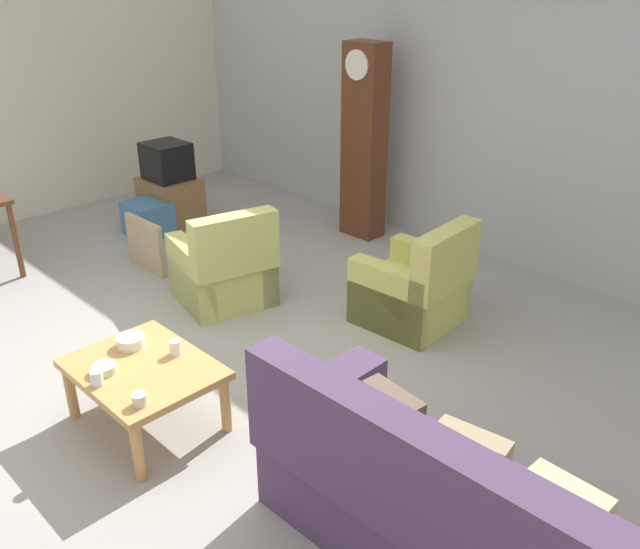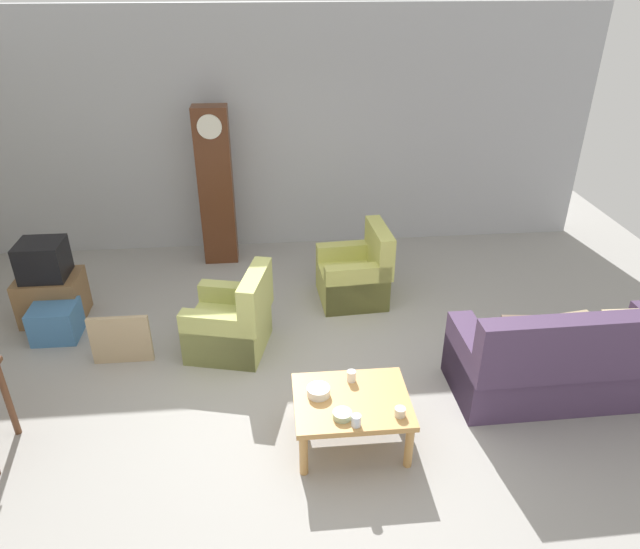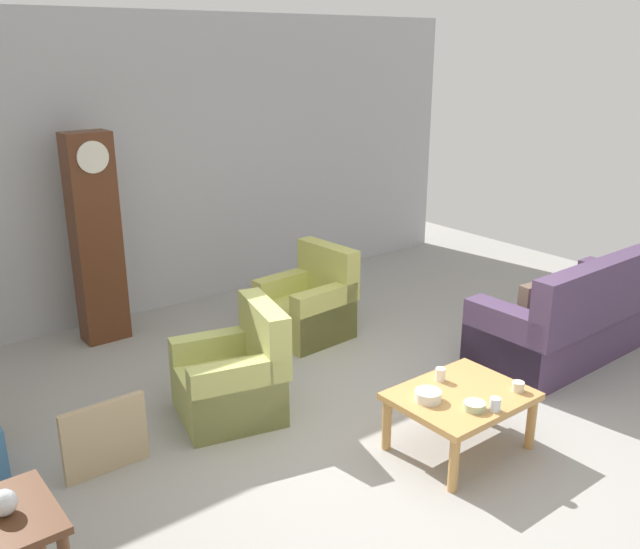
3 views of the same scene
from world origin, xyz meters
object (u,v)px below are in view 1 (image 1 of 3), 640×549
(coffee_table_wood, at_px, (144,374))
(cup_white_porcelain, at_px, (175,347))
(cup_blue_rimmed, at_px, (97,378))
(bowl_white_stacked, at_px, (131,341))
(armchair_olive_far, at_px, (415,290))
(bowl_shallow_green, at_px, (104,369))
(tv_crt, at_px, (167,161))
(storage_box_blue, at_px, (148,219))
(couch_floral, at_px, (452,517))
(cup_cream_tall, at_px, (139,399))
(grandfather_clock, at_px, (364,143))
(framed_picture_leaning, at_px, (145,245))
(armchair_olive_near, at_px, (224,271))
(tv_stand_cabinet, at_px, (171,201))

(coffee_table_wood, height_order, cup_white_porcelain, cup_white_porcelain)
(cup_blue_rimmed, distance_m, bowl_white_stacked, 0.46)
(armchair_olive_far, xyz_separation_m, bowl_shallow_green, (-0.50, -2.57, 0.18))
(tv_crt, xyz_separation_m, storage_box_blue, (0.14, -0.40, -0.56))
(tv_crt, bearing_deg, bowl_white_stacked, -37.35)
(coffee_table_wood, height_order, tv_crt, tv_crt)
(cup_white_porcelain, bearing_deg, couch_floral, 5.32)
(storage_box_blue, xyz_separation_m, cup_cream_tall, (3.32, -2.08, 0.30))
(couch_floral, relative_size, armchair_olive_far, 2.30)
(grandfather_clock, bearing_deg, framed_picture_leaning, -111.21)
(tv_crt, height_order, cup_white_porcelain, tv_crt)
(cup_cream_tall, xyz_separation_m, bowl_shallow_green, (-0.46, 0.02, -0.01))
(tv_crt, xyz_separation_m, bowl_white_stacked, (2.84, -2.17, -0.26))
(grandfather_clock, xyz_separation_m, framed_picture_leaning, (-0.88, -2.26, -0.78))
(bowl_shallow_green, bearing_deg, tv_crt, 140.76)
(armchair_olive_near, relative_size, grandfather_clock, 0.45)
(armchair_olive_far, bearing_deg, bowl_white_stacked, -106.14)
(cup_cream_tall, bearing_deg, cup_blue_rimmed, -167.86)
(armchair_olive_near, xyz_separation_m, cup_blue_rimmed, (1.04, -1.76, 0.20))
(tv_crt, distance_m, storage_box_blue, 0.70)
(tv_stand_cabinet, xyz_separation_m, cup_cream_tall, (3.46, -2.48, 0.22))
(framed_picture_leaning, distance_m, cup_blue_rimmed, 2.71)
(framed_picture_leaning, height_order, cup_cream_tall, framed_picture_leaning)
(tv_crt, relative_size, cup_white_porcelain, 4.81)
(bowl_white_stacked, bearing_deg, armchair_olive_near, 119.48)
(storage_box_blue, height_order, cup_blue_rimmed, cup_blue_rimmed)
(framed_picture_leaning, bearing_deg, grandfather_clock, 68.79)
(armchair_olive_far, bearing_deg, cup_cream_tall, -90.88)
(coffee_table_wood, distance_m, cup_blue_rimmed, 0.33)
(bowl_white_stacked, distance_m, bowl_shallow_green, 0.33)
(couch_floral, distance_m, cup_blue_rimmed, 2.25)
(tv_crt, bearing_deg, armchair_olive_far, 1.86)
(storage_box_blue, height_order, cup_white_porcelain, cup_white_porcelain)
(grandfather_clock, distance_m, storage_box_blue, 2.56)
(grandfather_clock, distance_m, tv_stand_cabinet, 2.39)
(cup_blue_rimmed, bearing_deg, bowl_shallow_green, 133.88)
(grandfather_clock, bearing_deg, bowl_white_stacked, -73.76)
(couch_floral, distance_m, coffee_table_wood, 2.15)
(armchair_olive_far, distance_m, cup_cream_tall, 2.60)
(tv_stand_cabinet, bearing_deg, storage_box_blue, -70.73)
(cup_blue_rimmed, bearing_deg, armchair_olive_near, 120.48)
(cup_blue_rimmed, bearing_deg, coffee_table_wood, 88.00)
(armchair_olive_far, bearing_deg, cup_white_porcelain, -99.68)
(coffee_table_wood, bearing_deg, tv_crt, 144.18)
(armchair_olive_far, relative_size, coffee_table_wood, 0.96)
(couch_floral, relative_size, framed_picture_leaning, 3.52)
(tv_stand_cabinet, distance_m, bowl_shallow_green, 3.89)
(tv_stand_cabinet, relative_size, bowl_white_stacked, 3.56)
(framed_picture_leaning, height_order, bowl_shallow_green, framed_picture_leaning)
(storage_box_blue, bearing_deg, coffee_table_wood, -31.85)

